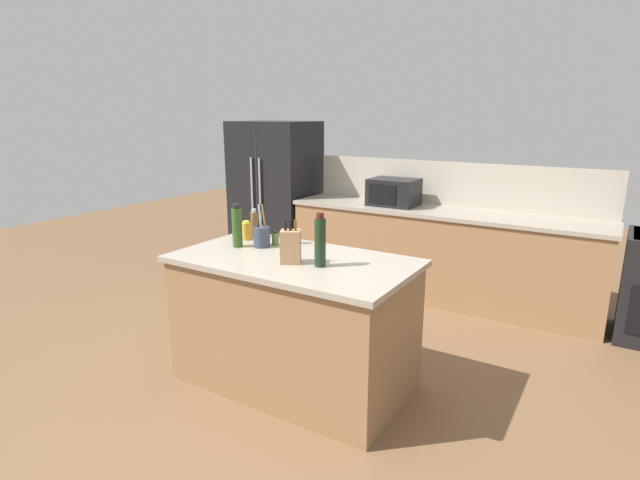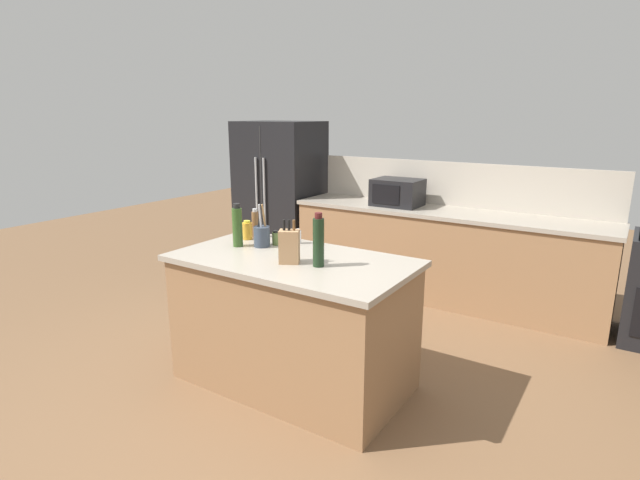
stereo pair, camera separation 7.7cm
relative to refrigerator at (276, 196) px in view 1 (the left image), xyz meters
The scene contains 14 objects.
ground_plane 3.03m from the refrigerator, 50.96° to the right, with size 14.00×14.00×0.00m, color brown.
back_counter_run 2.17m from the refrigerator, ahead, with size 3.20×0.66×0.94m.
wall_backsplash 2.16m from the refrigerator, ahead, with size 3.16×0.03×0.46m, color #B2A899.
kitchen_island 2.93m from the refrigerator, 50.96° to the right, with size 1.65×0.92×0.94m.
refrigerator is the anchor object (origin of this frame).
microwave 1.61m from the refrigerator, ahead, with size 0.49×0.39×0.28m.
knife_block 3.01m from the refrigerator, 51.40° to the right, with size 0.16×0.15×0.29m.
utensil_crock 2.59m from the refrigerator, 55.54° to the right, with size 0.12×0.12×0.32m.
spice_jar_oregano 2.54m from the refrigerator, 53.32° to the right, with size 0.05×0.05×0.11m.
honey_jar 2.37m from the refrigerator, 58.76° to the right, with size 0.08×0.08×0.15m.
salt_shaker 2.52m from the refrigerator, 49.46° to the right, with size 0.05×0.05×0.11m.
olive_oil_bottle 2.58m from the refrigerator, 59.51° to the right, with size 0.07×0.07×0.32m.
pepper_grinder 2.30m from the refrigerator, 57.46° to the right, with size 0.05×0.05×0.23m.
wine_bottle 3.12m from the refrigerator, 48.02° to the right, with size 0.07×0.07×0.35m.
Camera 1 is at (1.87, -2.68, 1.90)m, focal length 28.00 mm.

